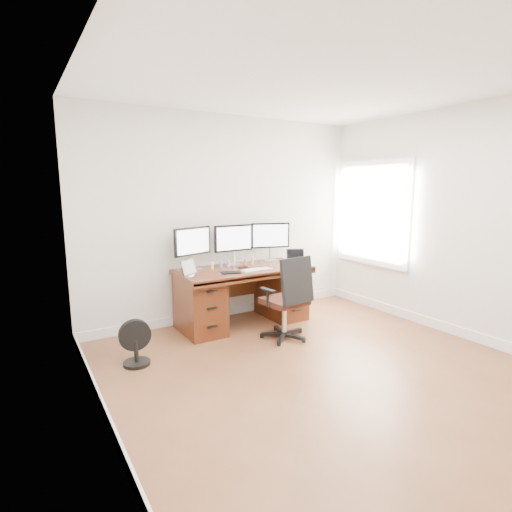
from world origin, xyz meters
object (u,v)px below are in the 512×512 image
office_chair (287,312)px  monitor_center (234,240)px  desk (243,294)px  keyboard (252,270)px  floor_fan (136,343)px

office_chair → monitor_center: (-0.17, 0.98, 0.76)m
desk → office_chair: 0.77m
office_chair → keyboard: office_chair is taller
desk → monitor_center: (-0.00, 0.24, 0.68)m
desk → floor_fan: 1.62m
desk → floor_fan: desk is taller
desk → office_chair: size_ratio=1.71×
office_chair → desk: bearing=96.9°
monitor_center → keyboard: 0.57m
office_chair → keyboard: bearing=101.0°
office_chair → floor_fan: office_chair is taller
desk → keyboard: (0.01, -0.22, 0.36)m
monitor_center → floor_fan: bearing=-153.1°
floor_fan → monitor_center: (1.53, 0.76, 0.86)m
floor_fan → keyboard: bearing=18.2°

